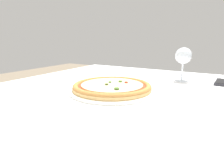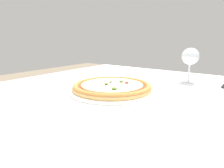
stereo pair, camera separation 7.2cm
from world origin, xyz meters
name	(u,v)px [view 1 (the left image)]	position (x,y,z in m)	size (l,w,h in m)	color
dining_table	(125,110)	(0.00, 0.00, 0.66)	(1.11, 1.12, 0.75)	brown
pizza_plate	(112,87)	(-0.03, -0.06, 0.76)	(0.33, 0.33, 0.04)	white
fork	(65,77)	(-0.38, 0.05, 0.75)	(0.03, 0.17, 0.00)	silver
wine_glass_far_left	(183,57)	(0.16, 0.28, 0.86)	(0.08, 0.08, 0.16)	silver
cell_phone	(224,82)	(0.34, 0.32, 0.75)	(0.08, 0.15, 0.01)	#232328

